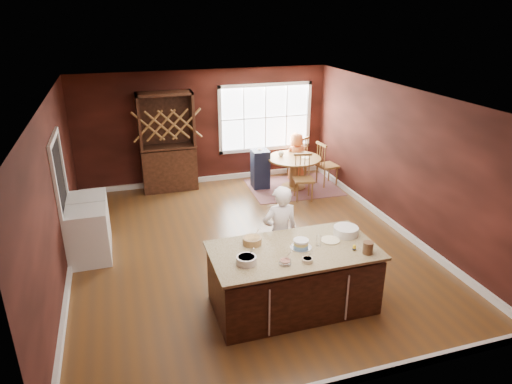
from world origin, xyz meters
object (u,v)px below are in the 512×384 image
layer_cake (301,244)px  hutch (168,142)px  dining_table (294,166)px  high_chair (260,168)px  baker (280,233)px  seated_woman (296,157)px  washer (89,236)px  dryer (90,220)px  toddler (259,154)px  chair_south (304,178)px  chair_east (327,164)px  chair_north (297,156)px  kitchen_island (293,279)px

layer_cake → hutch: 5.24m
dining_table → layer_cake: layer_cake is taller
high_chair → baker: bearing=-101.0°
seated_woman → dining_table: bearing=55.5°
washer → dryer: (0.00, 0.64, 0.00)m
toddler → washer: size_ratio=0.28×
chair_south → seated_woman: size_ratio=0.86×
baker → chair_south: 3.28m
layer_cake → chair_east: size_ratio=0.28×
washer → chair_south: bearing=17.8°
layer_cake → chair_north: (2.02, 5.10, -0.46)m
dryer → toddler: bearing=26.4°
baker → hutch: hutch is taller
dining_table → chair_north: 0.87m
layer_cake → hutch: size_ratio=0.13×
chair_north → washer: 5.73m
dining_table → dryer: 4.77m
kitchen_island → chair_east: (2.56, 4.27, 0.10)m
toddler → washer: (-3.77, -2.51, -0.34)m
kitchen_island → dryer: bearing=134.8°
chair_north → toddler: chair_north is taller
kitchen_island → washer: (-2.79, 2.17, 0.03)m
chair_north → chair_south: bearing=40.7°
dryer → chair_east: bearing=15.3°
seated_woman → high_chair: seated_woman is taller
chair_north → high_chair: (-1.15, -0.53, -0.04)m
chair_south → seated_woman: 1.25m
dining_table → chair_north: (0.40, 0.78, -0.02)m
chair_south → baker: bearing=-108.0°
hutch → chair_north: bearing=-0.0°
seated_woman → dryer: seated_woman is taller
dining_table → baker: baker is taller
chair_south → toddler: size_ratio=3.96×
chair_south → washer: size_ratio=1.10×
toddler → dryer: dryer is taller
chair_south → toddler: chair_south is taller
layer_cake → high_chair: (0.87, 4.57, -0.50)m
kitchen_island → washer: 3.54m
seated_woman → chair_north: bearing=-124.9°
high_chair → dryer: high_chair is taller
chair_north → seated_woman: 0.34m
high_chair → dryer: (-3.77, -1.77, -0.01)m
chair_north → toddler: 1.26m
kitchen_island → seated_woman: bearing=67.7°
baker → chair_south: baker is taller
chair_north → dryer: size_ratio=1.09×
chair_south → chair_east: bearing=48.2°
chair_south → toddler: 1.31m
chair_east → washer: size_ratio=1.15×
washer → dining_table: bearing=25.6°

